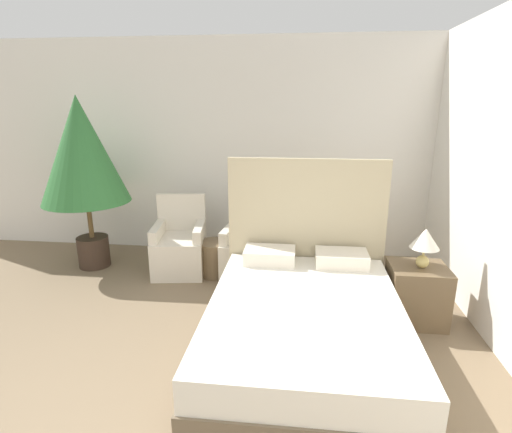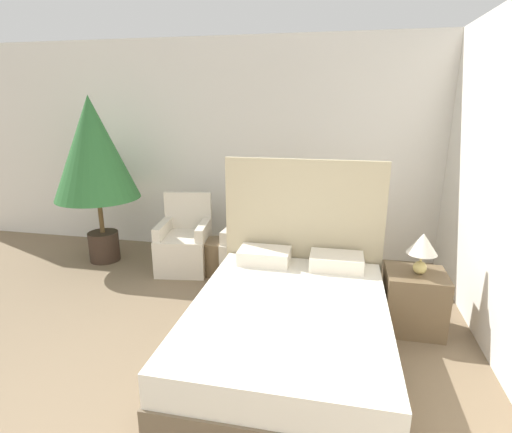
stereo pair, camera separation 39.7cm
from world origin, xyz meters
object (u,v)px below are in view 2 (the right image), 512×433
bed (290,324)px  table_lamp (422,246)px  armchair_near_window_left (185,247)px  nightstand (414,301)px  armchair_near_window_right (253,252)px  potted_palm (94,152)px  side_table (217,257)px

bed → table_lamp: size_ratio=5.46×
armchair_near_window_left → nightstand: (2.63, -0.90, -0.01)m
nightstand → table_lamp: (0.01, -0.02, 0.55)m
armchair_near_window_right → armchair_near_window_left: bearing=-174.8°
armchair_near_window_left → potted_palm: size_ratio=0.44×
armchair_near_window_left → side_table: bearing=-14.0°
armchair_near_window_left → side_table: 0.46m
bed → side_table: bed is taller
bed → side_table: size_ratio=4.91×
table_lamp → armchair_near_window_right: bearing=152.4°
potted_palm → table_lamp: 3.99m
potted_palm → armchair_near_window_left: bearing=-2.2°
table_lamp → potted_palm: bearing=165.9°
armchair_near_window_left → nightstand: bearing=-26.8°
bed → nightstand: size_ratio=3.68×
bed → armchair_near_window_left: (-1.55, 1.58, -0.02)m
nightstand → side_table: nightstand is taller
armchair_near_window_right → nightstand: bearing=-22.2°
armchair_near_window_left → side_table: size_ratio=2.21×
bed → armchair_near_window_right: (-0.66, 1.58, -0.02)m
armchair_near_window_right → side_table: armchair_near_window_right is taller
bed → armchair_near_window_left: bearing=134.5°
nightstand → table_lamp: bearing=-47.9°
nightstand → potted_palm: bearing=166.1°
bed → potted_palm: 3.38m
armchair_near_window_right → side_table: 0.46m
armchair_near_window_left → potted_palm: bearing=169.8°
potted_palm → table_lamp: bearing=-14.1°
bed → nightstand: 1.28m
armchair_near_window_left → nightstand: size_ratio=1.65×
table_lamp → armchair_near_window_left: bearing=160.9°
table_lamp → side_table: bearing=158.5°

